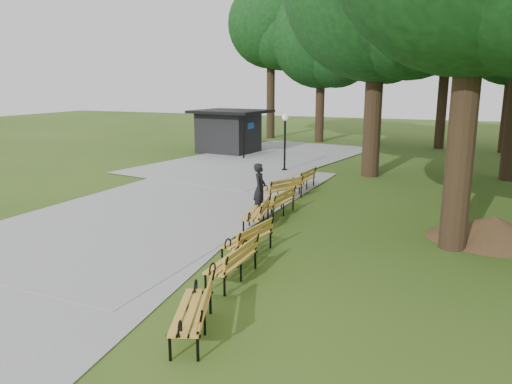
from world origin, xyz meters
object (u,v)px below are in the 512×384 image
at_px(lamp_post, 285,130).
at_px(bench_4, 277,202).
at_px(bench_2, 247,239).
at_px(person, 260,188).
at_px(kiosk, 228,131).
at_px(bench_0, 192,312).
at_px(bench_1, 232,261).
at_px(bench_3, 256,213).
at_px(dirt_mound, 493,228).
at_px(bench_6, 302,180).
at_px(bench_5, 282,189).

height_order(lamp_post, bench_4, lamp_post).
distance_m(lamp_post, bench_2, 12.50).
bearing_deg(person, kiosk, 19.56).
bearing_deg(bench_0, person, 173.18).
bearing_deg(bench_0, bench_1, 168.49).
xyz_separation_m(bench_2, bench_3, (-0.75, 2.41, 0.00)).
height_order(dirt_mound, bench_6, bench_6).
height_order(lamp_post, bench_0, lamp_post).
bearing_deg(dirt_mound, bench_4, 178.33).
height_order(kiosk, lamp_post, lamp_post).
distance_m(person, bench_4, 0.77).
distance_m(kiosk, bench_4, 15.24).
height_order(bench_0, bench_5, same).
xyz_separation_m(kiosk, bench_1, (8.92, -18.50, -0.89)).
bearing_deg(bench_4, dirt_mound, 92.65).
bearing_deg(bench_1, kiosk, -154.01).
xyz_separation_m(dirt_mound, bench_0, (-5.12, -7.83, 0.10)).
distance_m(lamp_post, bench_3, 10.01).
bearing_deg(bench_1, bench_0, 9.42).
bearing_deg(bench_0, bench_3, 171.99).
relative_size(person, bench_5, 0.89).
bearing_deg(bench_2, bench_1, 18.59).
xyz_separation_m(lamp_post, bench_1, (3.48, -13.56, -1.61)).
bearing_deg(bench_4, bench_3, 0.26).
relative_size(kiosk, dirt_mound, 1.42).
xyz_separation_m(dirt_mound, bench_5, (-7.04, 2.27, 0.10)).
relative_size(dirt_mound, bench_1, 1.57).
bearing_deg(dirt_mound, bench_0, -123.16).
bearing_deg(bench_1, bench_6, -171.71).
distance_m(kiosk, bench_1, 20.56).
bearing_deg(bench_2, person, -154.61).
distance_m(dirt_mound, bench_2, 6.94).
height_order(bench_1, bench_3, same).
distance_m(kiosk, lamp_post, 7.38).
height_order(kiosk, bench_2, kiosk).
height_order(dirt_mound, bench_0, bench_0).
bearing_deg(bench_0, lamp_post, 172.92).
relative_size(kiosk, bench_2, 2.23).
bearing_deg(bench_6, person, 0.59).
bearing_deg(kiosk, bench_3, -54.37).
distance_m(lamp_post, bench_6, 4.78).
xyz_separation_m(bench_3, bench_4, (0.11, 1.56, 0.00)).
height_order(kiosk, bench_1, kiosk).
relative_size(bench_0, bench_1, 1.00).
height_order(kiosk, bench_0, kiosk).
relative_size(bench_1, bench_4, 1.00).
height_order(person, kiosk, kiosk).
distance_m(person, bench_0, 8.32).
bearing_deg(bench_4, bench_1, 13.96).
height_order(dirt_mound, bench_1, bench_1).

